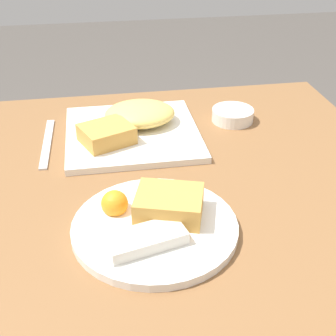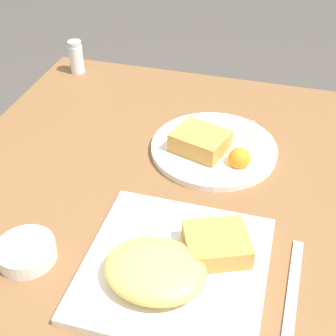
{
  "view_description": "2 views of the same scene",
  "coord_description": "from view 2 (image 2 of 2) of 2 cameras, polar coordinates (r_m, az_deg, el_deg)",
  "views": [
    {
      "loc": [
        0.14,
        0.69,
        1.18
      ],
      "look_at": [
        0.03,
        0.02,
        0.76
      ],
      "focal_mm": 50.0,
      "sensor_mm": 36.0,
      "label": 1
    },
    {
      "loc": [
        0.19,
        -0.66,
        1.29
      ],
      "look_at": [
        0.0,
        0.0,
        0.74
      ],
      "focal_mm": 50.0,
      "sensor_mm": 36.0,
      "label": 2
    }
  ],
  "objects": [
    {
      "name": "dining_table",
      "position": [
        0.96,
        -0.16,
        -5.57
      ],
      "size": [
        0.86,
        0.89,
        0.71
      ],
      "color": "brown",
      "rests_on": "ground_plane"
    },
    {
      "name": "salt_shaker",
      "position": [
        1.28,
        -11.1,
        12.92
      ],
      "size": [
        0.04,
        0.04,
        0.09
      ],
      "color": "white",
      "rests_on": "dining_table"
    },
    {
      "name": "sauce_ramekin",
      "position": [
        0.78,
        -16.89,
        -9.69
      ],
      "size": [
        0.09,
        0.09,
        0.03
      ],
      "color": "white",
      "rests_on": "dining_table"
    },
    {
      "name": "plate_oval_far",
      "position": [
        0.97,
        5.53,
        2.69
      ],
      "size": [
        0.26,
        0.26,
        0.05
      ],
      "color": "white",
      "rests_on": "dining_table"
    },
    {
      "name": "butter_knife",
      "position": [
        0.74,
        14.92,
        -14.57
      ],
      "size": [
        0.02,
        0.21,
        0.0
      ],
      "rotation": [
        0.0,
        0.0,
        1.55
      ],
      "color": "silver",
      "rests_on": "dining_table"
    },
    {
      "name": "plate_square_near",
      "position": [
        0.73,
        0.64,
        -11.78
      ],
      "size": [
        0.28,
        0.28,
        0.06
      ],
      "color": "white",
      "rests_on": "dining_table"
    }
  ]
}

